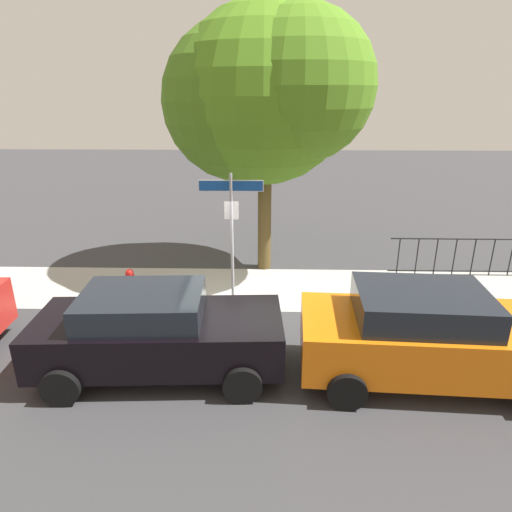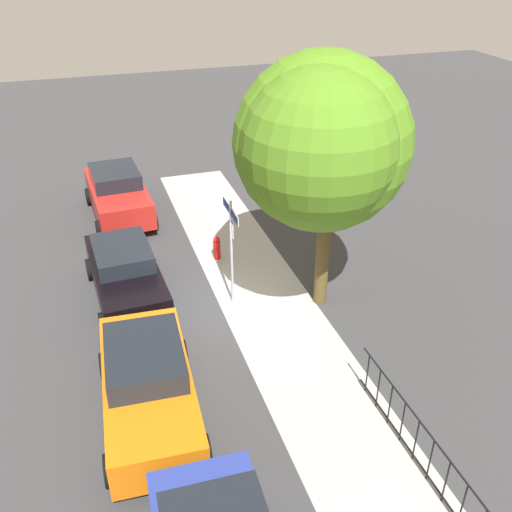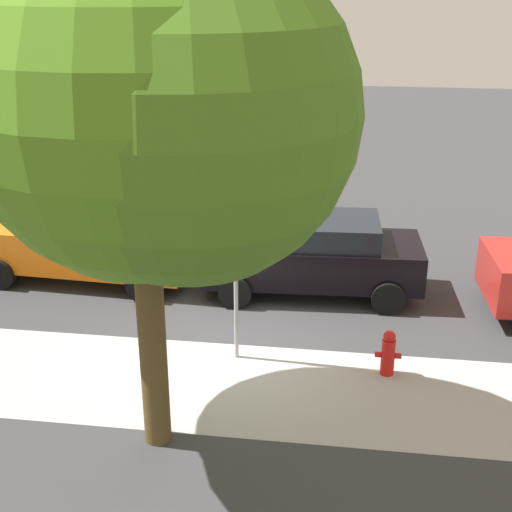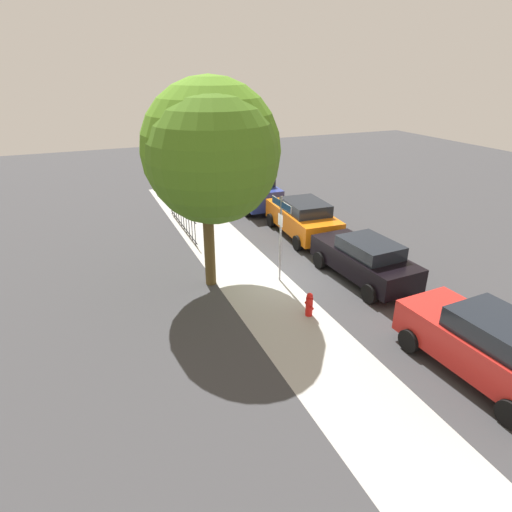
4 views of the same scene
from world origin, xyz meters
TOP-DOWN VIEW (x-y plane):
  - ground_plane at (0.00, 0.00)m, footprint 60.00×60.00m
  - sidewalk_strip at (2.00, 1.30)m, footprint 24.00×2.60m
  - street_sign at (-0.27, 0.40)m, footprint 1.42×0.07m
  - shade_tree at (0.44, 2.48)m, footprint 5.21×4.46m
  - car_black at (-1.40, -2.38)m, footprint 4.36×2.10m
  - car_orange at (3.33, -2.47)m, footprint 4.58×2.23m
  - fire_hydrant at (-2.77, 0.60)m, footprint 0.42×0.22m

SIDE VIEW (x-z plane):
  - ground_plane at x=0.00m, z-range 0.00..0.00m
  - sidewalk_strip at x=2.00m, z-range 0.00..0.00m
  - fire_hydrant at x=-2.77m, z-range -0.01..0.77m
  - car_black at x=-1.40m, z-range 0.03..1.60m
  - car_orange at x=3.33m, z-range 0.02..1.70m
  - street_sign at x=-0.27m, z-range 0.63..3.75m
  - shade_tree at x=0.44m, z-range 1.24..8.11m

